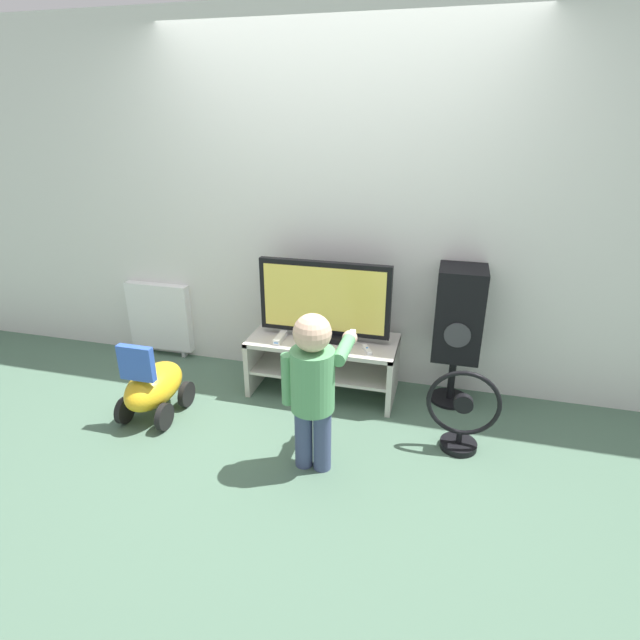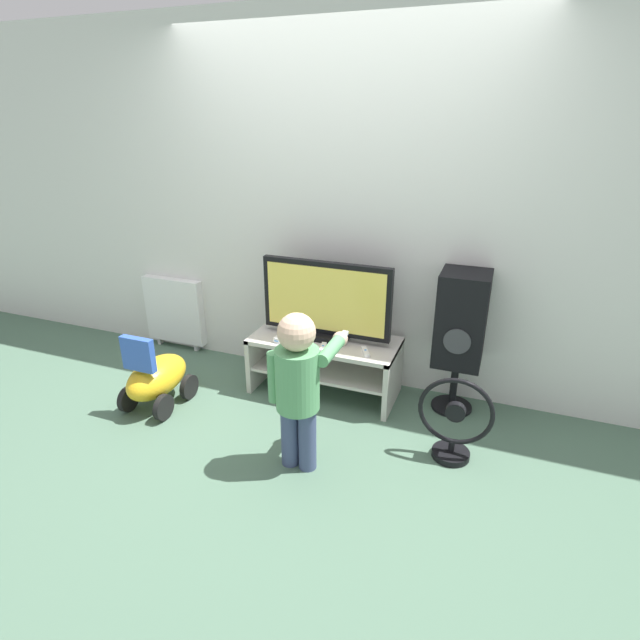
{
  "view_description": "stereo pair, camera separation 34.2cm",
  "coord_description": "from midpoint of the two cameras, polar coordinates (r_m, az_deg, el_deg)",
  "views": [
    {
      "loc": [
        0.82,
        -2.92,
        1.93
      ],
      "look_at": [
        0.0,
        0.14,
        0.61
      ],
      "focal_mm": 28.0,
      "sensor_mm": 36.0,
      "label": 1
    },
    {
      "loc": [
        1.14,
        -2.81,
        1.93
      ],
      "look_at": [
        0.0,
        0.14,
        0.61
      ],
      "focal_mm": 28.0,
      "sensor_mm": 36.0,
      "label": 2
    }
  ],
  "objects": [
    {
      "name": "floor_fan",
      "position": [
        3.14,
        12.92,
        -10.57
      ],
      "size": [
        0.44,
        0.23,
        0.54
      ],
      "color": "black",
      "rests_on": "ground_plane"
    },
    {
      "name": "ride_on_toy",
      "position": [
        3.63,
        -21.12,
        -7.15
      ],
      "size": [
        0.34,
        0.54,
        0.58
      ],
      "color": "gold",
      "rests_on": "ground_plane"
    },
    {
      "name": "remote_primary",
      "position": [
        3.4,
        2.52,
        -3.45
      ],
      "size": [
        0.09,
        0.13,
        0.03
      ],
      "color": "white",
      "rests_on": "tv_stand"
    },
    {
      "name": "speaker_tower",
      "position": [
        3.45,
        12.88,
        0.37
      ],
      "size": [
        0.31,
        0.33,
        1.0
      ],
      "color": "black",
      "rests_on": "ground_plane"
    },
    {
      "name": "television",
      "position": [
        3.49,
        -2.31,
        2.08
      ],
      "size": [
        0.94,
        0.2,
        0.57
      ],
      "color": "black",
      "rests_on": "tv_stand"
    },
    {
      "name": "wall_back",
      "position": [
        3.61,
        -1.05,
        12.55
      ],
      "size": [
        10.0,
        0.06,
        2.6
      ],
      "color": "silver",
      "rests_on": "ground_plane"
    },
    {
      "name": "game_console",
      "position": [
        3.58,
        -7.3,
        -2.07
      ],
      "size": [
        0.05,
        0.19,
        0.04
      ],
      "color": "white",
      "rests_on": "tv_stand"
    },
    {
      "name": "tv_stand",
      "position": [
        3.64,
        -2.31,
        -4.26
      ],
      "size": [
        1.06,
        0.48,
        0.43
      ],
      "color": "beige",
      "rests_on": "ground_plane"
    },
    {
      "name": "radiator",
      "position": [
        4.45,
        -19.96,
        0.3
      ],
      "size": [
        0.55,
        0.08,
        0.63
      ],
      "color": "white",
      "rests_on": "ground_plane"
    },
    {
      "name": "ground_plane",
      "position": [
        3.59,
        -3.37,
        -9.98
      ],
      "size": [
        16.0,
        16.0,
        0.0
      ],
      "primitive_type": "plane",
      "color": "#4C6B56"
    },
    {
      "name": "remote_secondary",
      "position": [
        3.43,
        -2.38,
        -3.19
      ],
      "size": [
        0.06,
        0.13,
        0.03
      ],
      "color": "white",
      "rests_on": "tv_stand"
    },
    {
      "name": "child",
      "position": [
        2.76,
        -4.31,
        -7.0
      ],
      "size": [
        0.37,
        0.53,
        0.96
      ],
      "color": "#3F4C72",
      "rests_on": "ground_plane"
    }
  ]
}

